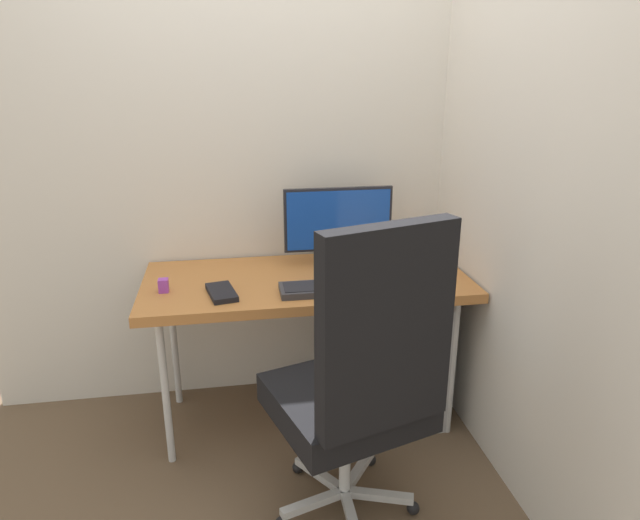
{
  "coord_description": "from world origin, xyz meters",
  "views": [
    {
      "loc": [
        -0.33,
        -2.34,
        1.62
      ],
      "look_at": [
        0.05,
        -0.06,
        0.83
      ],
      "focal_mm": 31.6,
      "sensor_mm": 36.0,
      "label": 1
    }
  ],
  "objects_px": {
    "keyboard": "(328,288)",
    "desk_clamp_accessory": "(163,286)",
    "office_chair": "(361,380)",
    "mouse": "(404,282)",
    "notebook": "(222,292)",
    "filing_cabinet": "(392,353)",
    "monitor": "(338,222)",
    "pen_holder": "(431,253)"
  },
  "relations": [
    {
      "from": "office_chair",
      "to": "monitor",
      "type": "bearing_deg",
      "value": 84.07
    },
    {
      "from": "filing_cabinet",
      "to": "keyboard",
      "type": "xyz_separation_m",
      "value": [
        -0.35,
        -0.18,
        0.43
      ]
    },
    {
      "from": "keyboard",
      "to": "notebook",
      "type": "relative_size",
      "value": 2.01
    },
    {
      "from": "office_chair",
      "to": "keyboard",
      "type": "bearing_deg",
      "value": 92.23
    },
    {
      "from": "filing_cabinet",
      "to": "mouse",
      "type": "height_order",
      "value": "mouse"
    },
    {
      "from": "mouse",
      "to": "desk_clamp_accessory",
      "type": "distance_m",
      "value": 1.02
    },
    {
      "from": "keyboard",
      "to": "mouse",
      "type": "xyz_separation_m",
      "value": [
        0.33,
        0.01,
        0.0
      ]
    },
    {
      "from": "mouse",
      "to": "office_chair",
      "type": "bearing_deg",
      "value": -108.53
    },
    {
      "from": "filing_cabinet",
      "to": "notebook",
      "type": "bearing_deg",
      "value": -169.8
    },
    {
      "from": "monitor",
      "to": "pen_holder",
      "type": "height_order",
      "value": "monitor"
    },
    {
      "from": "filing_cabinet",
      "to": "notebook",
      "type": "xyz_separation_m",
      "value": [
        -0.79,
        -0.14,
        0.43
      ]
    },
    {
      "from": "monitor",
      "to": "notebook",
      "type": "relative_size",
      "value": 2.54
    },
    {
      "from": "office_chair",
      "to": "mouse",
      "type": "relative_size",
      "value": 11.89
    },
    {
      "from": "mouse",
      "to": "notebook",
      "type": "height_order",
      "value": "mouse"
    },
    {
      "from": "desk_clamp_accessory",
      "to": "office_chair",
      "type": "bearing_deg",
      "value": -42.34
    },
    {
      "from": "monitor",
      "to": "office_chair",
      "type": "bearing_deg",
      "value": -95.93
    },
    {
      "from": "notebook",
      "to": "pen_holder",
      "type": "bearing_deg",
      "value": 2.72
    },
    {
      "from": "monitor",
      "to": "mouse",
      "type": "relative_size",
      "value": 5.05
    },
    {
      "from": "keyboard",
      "to": "desk_clamp_accessory",
      "type": "relative_size",
      "value": 7.02
    },
    {
      "from": "pen_holder",
      "to": "desk_clamp_accessory",
      "type": "bearing_deg",
      "value": -171.67
    },
    {
      "from": "office_chair",
      "to": "monitor",
      "type": "relative_size",
      "value": 2.35
    },
    {
      "from": "office_chair",
      "to": "keyboard",
      "type": "xyz_separation_m",
      "value": [
        -0.02,
        0.53,
        0.13
      ]
    },
    {
      "from": "keyboard",
      "to": "pen_holder",
      "type": "height_order",
      "value": "pen_holder"
    },
    {
      "from": "mouse",
      "to": "pen_holder",
      "type": "distance_m",
      "value": 0.36
    },
    {
      "from": "filing_cabinet",
      "to": "desk_clamp_accessory",
      "type": "distance_m",
      "value": 1.12
    },
    {
      "from": "monitor",
      "to": "desk_clamp_accessory",
      "type": "bearing_deg",
      "value": -164.55
    },
    {
      "from": "monitor",
      "to": "keyboard",
      "type": "xyz_separation_m",
      "value": [
        -0.11,
        -0.33,
        -0.2
      ]
    },
    {
      "from": "notebook",
      "to": "desk_clamp_accessory",
      "type": "relative_size",
      "value": 3.5
    },
    {
      "from": "monitor",
      "to": "keyboard",
      "type": "bearing_deg",
      "value": -108.47
    },
    {
      "from": "office_chair",
      "to": "keyboard",
      "type": "distance_m",
      "value": 0.54
    },
    {
      "from": "pen_holder",
      "to": "mouse",
      "type": "bearing_deg",
      "value": -128.78
    },
    {
      "from": "pen_holder",
      "to": "monitor",
      "type": "bearing_deg",
      "value": 175.47
    },
    {
      "from": "keyboard",
      "to": "notebook",
      "type": "height_order",
      "value": "keyboard"
    },
    {
      "from": "filing_cabinet",
      "to": "pen_holder",
      "type": "height_order",
      "value": "pen_holder"
    },
    {
      "from": "mouse",
      "to": "monitor",
      "type": "bearing_deg",
      "value": 137.15
    },
    {
      "from": "office_chair",
      "to": "keyboard",
      "type": "height_order",
      "value": "office_chair"
    },
    {
      "from": "filing_cabinet",
      "to": "mouse",
      "type": "bearing_deg",
      "value": -95.38
    },
    {
      "from": "office_chair",
      "to": "notebook",
      "type": "height_order",
      "value": "office_chair"
    },
    {
      "from": "office_chair",
      "to": "desk_clamp_accessory",
      "type": "relative_size",
      "value": 20.89
    },
    {
      "from": "mouse",
      "to": "keyboard",
      "type": "bearing_deg",
      "value": -166.76
    },
    {
      "from": "mouse",
      "to": "filing_cabinet",
      "type": "bearing_deg",
      "value": 96.52
    },
    {
      "from": "keyboard",
      "to": "desk_clamp_accessory",
      "type": "bearing_deg",
      "value": 170.84
    }
  ]
}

